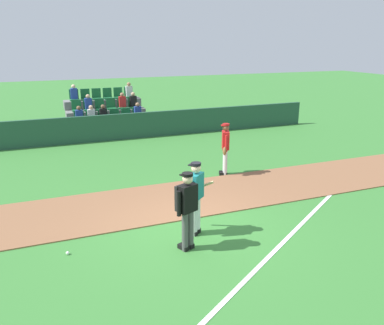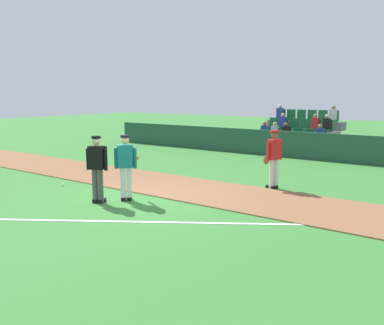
% 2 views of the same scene
% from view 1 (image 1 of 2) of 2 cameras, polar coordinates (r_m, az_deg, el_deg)
% --- Properties ---
extents(ground_plane, '(80.00, 80.00, 0.00)m').
position_cam_1_polar(ground_plane, '(9.66, -0.13, -9.70)').
color(ground_plane, '#387A33').
extents(infield_dirt_path, '(28.00, 2.73, 0.03)m').
position_cam_1_polar(infield_dirt_path, '(11.29, -3.67, -5.52)').
color(infield_dirt_path, brown).
rests_on(infield_dirt_path, ground).
extents(foul_line_chalk, '(10.09, 6.66, 0.01)m').
position_cam_1_polar(foul_line_chalk, '(10.64, 16.26, -7.74)').
color(foul_line_chalk, white).
rests_on(foul_line_chalk, ground).
extents(dugout_fence, '(20.00, 0.16, 1.18)m').
position_cam_1_polar(dugout_fence, '(18.33, -11.22, 5.01)').
color(dugout_fence, '#234C38').
rests_on(dugout_fence, ground).
extents(stadium_bleachers, '(3.90, 2.95, 2.30)m').
position_cam_1_polar(stadium_bleachers, '(20.12, -12.22, 6.16)').
color(stadium_bleachers, slate).
rests_on(stadium_bleachers, ground).
extents(batter_teal_jersey, '(0.71, 0.69, 1.76)m').
position_cam_1_polar(batter_teal_jersey, '(9.09, 0.55, -4.78)').
color(batter_teal_jersey, white).
rests_on(batter_teal_jersey, ground).
extents(umpire_home_plate, '(0.55, 0.42, 1.76)m').
position_cam_1_polar(umpire_home_plate, '(8.43, -0.73, -6.38)').
color(umpire_home_plate, '#4C4C4C').
rests_on(umpire_home_plate, ground).
extents(runner_red_jersey, '(0.41, 0.63, 1.76)m').
position_cam_1_polar(runner_red_jersey, '(13.21, 4.82, 2.21)').
color(runner_red_jersey, silver).
rests_on(runner_red_jersey, ground).
extents(baseball, '(0.07, 0.07, 0.07)m').
position_cam_1_polar(baseball, '(9.03, -17.50, -12.34)').
color(baseball, white).
rests_on(baseball, ground).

